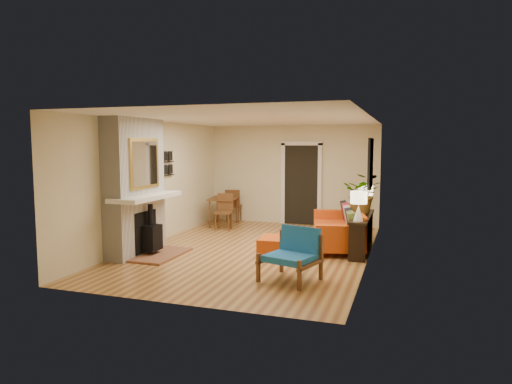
{
  "coord_description": "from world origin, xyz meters",
  "views": [
    {
      "loc": [
        2.89,
        -8.47,
        2.11
      ],
      "look_at": [
        0.0,
        0.2,
        1.15
      ],
      "focal_mm": 32.0,
      "sensor_mm": 36.0,
      "label": 1
    }
  ],
  "objects_px": {
    "blue_chair": "(294,251)",
    "houseplant": "(363,194)",
    "ottoman": "(279,245)",
    "dining_table": "(226,203)",
    "lamp_near": "(359,203)",
    "sofa": "(341,229)",
    "lamp_far": "(366,194)",
    "console_table": "(362,223)"
  },
  "relations": [
    {
      "from": "sofa",
      "to": "console_table",
      "type": "height_order",
      "value": "sofa"
    },
    {
      "from": "sofa",
      "to": "dining_table",
      "type": "relative_size",
      "value": 1.37
    },
    {
      "from": "ottoman",
      "to": "console_table",
      "type": "bearing_deg",
      "value": 31.29
    },
    {
      "from": "sofa",
      "to": "ottoman",
      "type": "distance_m",
      "value": 1.58
    },
    {
      "from": "dining_table",
      "to": "console_table",
      "type": "distance_m",
      "value": 4.07
    },
    {
      "from": "ottoman",
      "to": "lamp_far",
      "type": "relative_size",
      "value": 1.4
    },
    {
      "from": "blue_chair",
      "to": "lamp_near",
      "type": "xyz_separation_m",
      "value": [
        0.83,
        1.5,
        0.62
      ]
    },
    {
      "from": "lamp_far",
      "to": "ottoman",
      "type": "bearing_deg",
      "value": -131.94
    },
    {
      "from": "dining_table",
      "to": "sofa",
      "type": "bearing_deg",
      "value": -25.59
    },
    {
      "from": "ottoman",
      "to": "blue_chair",
      "type": "distance_m",
      "value": 1.48
    },
    {
      "from": "ottoman",
      "to": "lamp_near",
      "type": "height_order",
      "value": "lamp_near"
    },
    {
      "from": "blue_chair",
      "to": "sofa",
      "type": "bearing_deg",
      "value": 81.19
    },
    {
      "from": "console_table",
      "to": "lamp_far",
      "type": "height_order",
      "value": "lamp_far"
    },
    {
      "from": "dining_table",
      "to": "lamp_far",
      "type": "height_order",
      "value": "lamp_far"
    },
    {
      "from": "dining_table",
      "to": "lamp_far",
      "type": "xyz_separation_m",
      "value": [
        3.62,
        -1.13,
        0.48
      ]
    },
    {
      "from": "blue_chair",
      "to": "console_table",
      "type": "distance_m",
      "value": 2.36
    },
    {
      "from": "lamp_near",
      "to": "blue_chair",
      "type": "bearing_deg",
      "value": -119.06
    },
    {
      "from": "sofa",
      "to": "lamp_far",
      "type": "xyz_separation_m",
      "value": [
        0.44,
        0.39,
        0.69
      ]
    },
    {
      "from": "dining_table",
      "to": "ottoman",
      "type": "bearing_deg",
      "value": -51.41
    },
    {
      "from": "lamp_near",
      "to": "houseplant",
      "type": "relative_size",
      "value": 0.67
    },
    {
      "from": "lamp_near",
      "to": "lamp_far",
      "type": "relative_size",
      "value": 1.0
    },
    {
      "from": "ottoman",
      "to": "houseplant",
      "type": "bearing_deg",
      "value": 36.77
    },
    {
      "from": "sofa",
      "to": "blue_chair",
      "type": "distance_m",
      "value": 2.58
    },
    {
      "from": "sofa",
      "to": "lamp_far",
      "type": "relative_size",
      "value": 4.28
    },
    {
      "from": "lamp_near",
      "to": "houseplant",
      "type": "height_order",
      "value": "houseplant"
    },
    {
      "from": "lamp_far",
      "to": "houseplant",
      "type": "height_order",
      "value": "houseplant"
    },
    {
      "from": "sofa",
      "to": "lamp_near",
      "type": "distance_m",
      "value": 1.33
    },
    {
      "from": "console_table",
      "to": "lamp_near",
      "type": "height_order",
      "value": "lamp_near"
    },
    {
      "from": "ottoman",
      "to": "dining_table",
      "type": "distance_m",
      "value": 3.52
    },
    {
      "from": "sofa",
      "to": "lamp_near",
      "type": "relative_size",
      "value": 4.28
    },
    {
      "from": "blue_chair",
      "to": "houseplant",
      "type": "xyz_separation_m",
      "value": [
        0.82,
        2.4,
        0.69
      ]
    },
    {
      "from": "console_table",
      "to": "houseplant",
      "type": "bearing_deg",
      "value": 92.96
    },
    {
      "from": "console_table",
      "to": "ottoman",
      "type": "bearing_deg",
      "value": -148.71
    },
    {
      "from": "sofa",
      "to": "blue_chair",
      "type": "height_order",
      "value": "sofa"
    },
    {
      "from": "sofa",
      "to": "dining_table",
      "type": "height_order",
      "value": "dining_table"
    },
    {
      "from": "ottoman",
      "to": "sofa",
      "type": "bearing_deg",
      "value": 50.38
    },
    {
      "from": "dining_table",
      "to": "lamp_near",
      "type": "xyz_separation_m",
      "value": [
        3.62,
        -2.57,
        0.48
      ]
    },
    {
      "from": "ottoman",
      "to": "lamp_far",
      "type": "xyz_separation_m",
      "value": [
        1.44,
        1.6,
        0.86
      ]
    },
    {
      "from": "ottoman",
      "to": "lamp_far",
      "type": "distance_m",
      "value": 2.32
    },
    {
      "from": "sofa",
      "to": "ottoman",
      "type": "height_order",
      "value": "sofa"
    },
    {
      "from": "lamp_far",
      "to": "blue_chair",
      "type": "bearing_deg",
      "value": -105.81
    },
    {
      "from": "blue_chair",
      "to": "lamp_near",
      "type": "distance_m",
      "value": 1.82
    }
  ]
}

